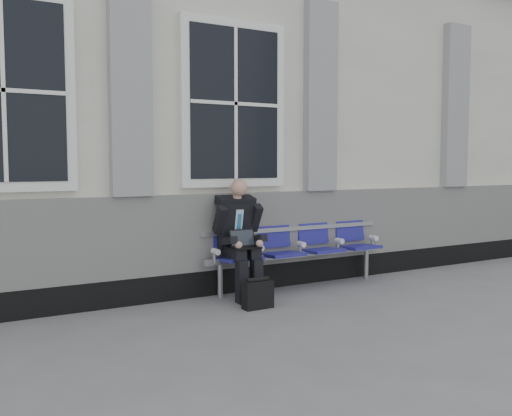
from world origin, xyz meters
TOP-DOWN VIEW (x-y plane):
  - ground at (0.00, 0.00)m, footprint 70.00×70.00m
  - station_building at (-0.02, 3.47)m, footprint 14.40×4.40m
  - bench at (1.19, 1.32)m, footprint 2.60×0.47m
  - businessman at (0.28, 1.19)m, footprint 0.55×0.74m
  - briefcase at (0.21, 0.65)m, footprint 0.33×0.14m

SIDE VIEW (x-z plane):
  - ground at x=0.00m, z-range 0.00..0.00m
  - briefcase at x=0.21m, z-range -0.01..0.32m
  - bench at x=1.19m, z-range 0.10..1.01m
  - businessman at x=0.28m, z-range 0.06..1.44m
  - station_building at x=-0.02m, z-range -0.02..4.47m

